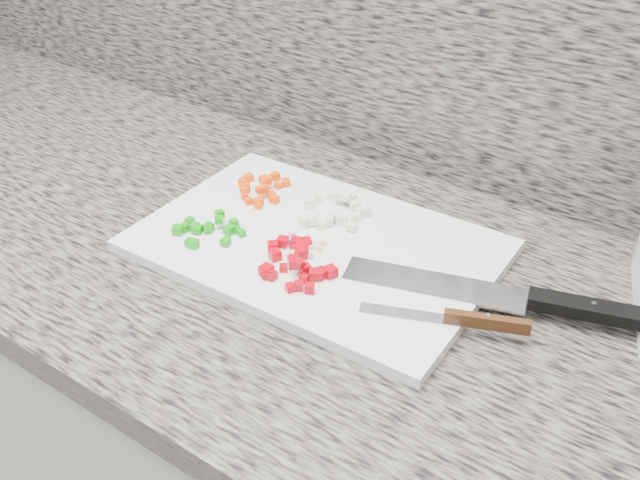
# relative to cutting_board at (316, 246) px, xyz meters

# --- Properties ---
(cabinet) EXTENTS (3.92, 0.62, 0.86)m
(cabinet) POSITION_rel_cutting_board_xyz_m (-0.04, -0.02, -0.48)
(cabinet) COLOR beige
(cabinet) RESTS_ON ground
(countertop) EXTENTS (3.96, 0.64, 0.04)m
(countertop) POSITION_rel_cutting_board_xyz_m (-0.04, -0.02, -0.03)
(countertop) COLOR #6A655D
(countertop) RESTS_ON cabinet
(cutting_board) EXTENTS (0.47, 0.32, 0.02)m
(cutting_board) POSITION_rel_cutting_board_xyz_m (0.00, 0.00, 0.00)
(cutting_board) COLOR white
(cutting_board) RESTS_ON countertop
(carrot_pile) EXTENTS (0.09, 0.09, 0.02)m
(carrot_pile) POSITION_rel_cutting_board_xyz_m (-0.14, 0.06, 0.01)
(carrot_pile) COLOR #FD4805
(carrot_pile) RESTS_ON cutting_board
(onion_pile) EXTENTS (0.10, 0.10, 0.02)m
(onion_pile) POSITION_rel_cutting_board_xyz_m (-0.02, 0.07, 0.02)
(onion_pile) COLOR silver
(onion_pile) RESTS_ON cutting_board
(green_pepper_pile) EXTENTS (0.09, 0.08, 0.02)m
(green_pepper_pile) POSITION_rel_cutting_board_xyz_m (-0.13, -0.07, 0.01)
(green_pepper_pile) COLOR #119C0E
(green_pepper_pile) RESTS_ON cutting_board
(red_pepper_pile) EXTENTS (0.11, 0.11, 0.02)m
(red_pepper_pile) POSITION_rel_cutting_board_xyz_m (0.01, -0.06, 0.01)
(red_pepper_pile) COLOR #BE0212
(red_pepper_pile) RESTS_ON cutting_board
(garlic_pile) EXTENTS (0.06, 0.06, 0.01)m
(garlic_pile) POSITION_rel_cutting_board_xyz_m (-0.01, -0.02, 0.01)
(garlic_pile) COLOR beige
(garlic_pile) RESTS_ON cutting_board
(chef_knife) EXTENTS (0.36, 0.14, 0.02)m
(chef_knife) POSITION_rel_cutting_board_xyz_m (0.29, 0.04, 0.01)
(chef_knife) COLOR silver
(chef_knife) RESTS_ON cutting_board
(paring_knife) EXTENTS (0.18, 0.09, 0.02)m
(paring_knife) POSITION_rel_cutting_board_xyz_m (0.23, -0.04, 0.01)
(paring_knife) COLOR silver
(paring_knife) RESTS_ON cutting_board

